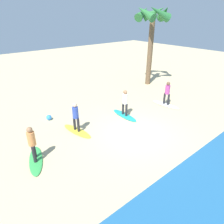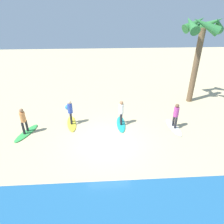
# 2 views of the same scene
# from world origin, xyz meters

# --- Properties ---
(ground_plane) EXTENTS (60.00, 60.00, 0.00)m
(ground_plane) POSITION_xyz_m (0.00, 0.00, 0.00)
(ground_plane) COLOR #CCB789
(surfboard_white) EXTENTS (0.76, 2.14, 0.09)m
(surfboard_white) POSITION_xyz_m (-4.32, -1.26, 0.04)
(surfboard_white) COLOR white
(surfboard_white) RESTS_ON ground
(surfer_white) EXTENTS (0.32, 0.46, 1.64)m
(surfer_white) POSITION_xyz_m (-4.32, -1.26, 1.04)
(surfer_white) COLOR #232328
(surfer_white) RESTS_ON surfboard_white
(surfboard_teal) EXTENTS (0.64, 2.12, 0.09)m
(surfboard_teal) POSITION_xyz_m (-0.94, -1.90, 0.04)
(surfboard_teal) COLOR teal
(surfboard_teal) RESTS_ON ground
(surfer_teal) EXTENTS (0.32, 0.46, 1.64)m
(surfer_teal) POSITION_xyz_m (-0.94, -1.90, 1.04)
(surfer_teal) COLOR #232328
(surfer_teal) RESTS_ON surfboard_teal
(surfboard_yellow) EXTENTS (0.90, 2.16, 0.09)m
(surfboard_yellow) POSITION_xyz_m (2.36, -2.17, 0.04)
(surfboard_yellow) COLOR yellow
(surfboard_yellow) RESTS_ON ground
(surfer_yellow) EXTENTS (0.32, 0.46, 1.64)m
(surfer_yellow) POSITION_xyz_m (2.36, -2.17, 1.04)
(surfer_yellow) COLOR #232328
(surfer_yellow) RESTS_ON surfboard_yellow
(surfboard_green) EXTENTS (1.26, 2.16, 0.09)m
(surfboard_green) POSITION_xyz_m (5.02, -1.20, 0.04)
(surfboard_green) COLOR green
(surfboard_green) RESTS_ON ground
(surfer_green) EXTENTS (0.32, 0.44, 1.64)m
(surfer_green) POSITION_xyz_m (5.02, -1.20, 1.04)
(surfer_green) COLOR #232328
(surfer_green) RESTS_ON surfboard_green
(palm_tree) EXTENTS (2.88, 3.03, 6.61)m
(palm_tree) POSITION_xyz_m (-7.03, -5.34, 5.30)
(palm_tree) COLOR brown
(palm_tree) RESTS_ON ground
(beach_ball) EXTENTS (0.32, 0.32, 0.32)m
(beach_ball) POSITION_xyz_m (2.96, -4.45, 0.16)
(beach_ball) COLOR #338CE5
(beach_ball) RESTS_ON ground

